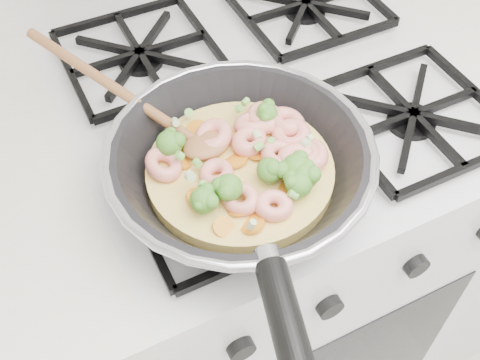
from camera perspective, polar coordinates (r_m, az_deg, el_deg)
name	(u,v)px	position (r m, az deg, el deg)	size (l,w,h in m)	color
stove	(261,250)	(1.24, 2.08, -6.74)	(0.60, 0.60, 0.92)	white
skillet	(242,167)	(0.71, 0.20, 1.31)	(0.34, 0.64, 0.10)	black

